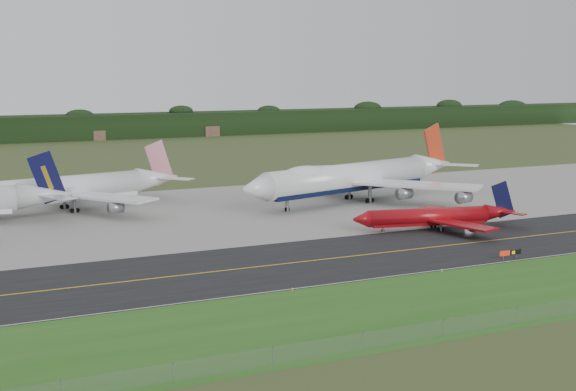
{
  "coord_description": "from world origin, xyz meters",
  "views": [
    {
      "loc": [
        -78.23,
        -129.06,
        33.79
      ],
      "look_at": [
        -7.09,
        22.0,
        7.69
      ],
      "focal_mm": 50.0,
      "sensor_mm": 36.0,
      "label": 1
    }
  ],
  "objects_px": {
    "jet_ba_747": "(355,177)",
    "jet_star_tail": "(68,189)",
    "jet_red_737": "(437,217)",
    "taxiway_sign": "(510,253)"
  },
  "relations": [
    {
      "from": "taxiway_sign",
      "to": "jet_red_737",
      "type": "bearing_deg",
      "value": 81.9
    },
    {
      "from": "jet_star_tail",
      "to": "jet_red_737",
      "type": "bearing_deg",
      "value": -40.34
    },
    {
      "from": "jet_ba_747",
      "to": "jet_star_tail",
      "type": "xyz_separation_m",
      "value": [
        -70.01,
        17.6,
        -1.15
      ]
    },
    {
      "from": "jet_ba_747",
      "to": "jet_star_tail",
      "type": "distance_m",
      "value": 72.2
    },
    {
      "from": "jet_ba_747",
      "to": "jet_red_737",
      "type": "bearing_deg",
      "value": -93.74
    },
    {
      "from": "jet_ba_747",
      "to": "jet_star_tail",
      "type": "bearing_deg",
      "value": 165.89
    },
    {
      "from": "jet_red_737",
      "to": "taxiway_sign",
      "type": "relative_size",
      "value": 7.8
    },
    {
      "from": "jet_red_737",
      "to": "taxiway_sign",
      "type": "bearing_deg",
      "value": -98.1
    },
    {
      "from": "jet_ba_747",
      "to": "jet_red_737",
      "type": "distance_m",
      "value": 39.9
    },
    {
      "from": "jet_ba_747",
      "to": "jet_red_737",
      "type": "relative_size",
      "value": 2.01
    }
  ]
}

